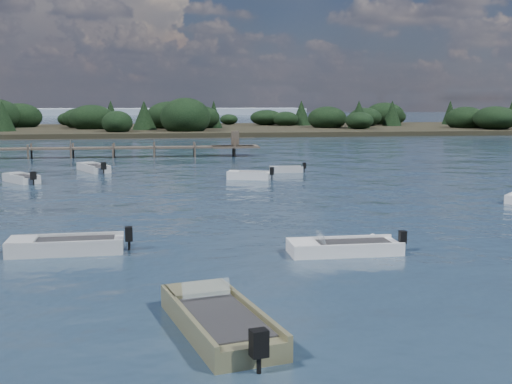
{
  "coord_description": "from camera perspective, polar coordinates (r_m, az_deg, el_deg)",
  "views": [
    {
      "loc": [
        -3.45,
        -21.06,
        6.17
      ],
      "look_at": [
        1.49,
        14.0,
        1.0
      ],
      "focal_mm": 45.0,
      "sensor_mm": 36.0,
      "label": 1
    }
  ],
  "objects": [
    {
      "name": "tender_far_grey_b",
      "position": [
        54.06,
        2.71,
        1.91
      ],
      "size": [
        3.05,
        1.11,
        1.04
      ],
      "color": "#A3A7AA",
      "rests_on": "ground"
    },
    {
      "name": "tender_far_grey",
      "position": [
        50.69,
        -20.14,
        1.01
      ],
      "size": [
        3.19,
        3.56,
        1.23
      ],
      "color": "#A3A7AA",
      "rests_on": "ground"
    },
    {
      "name": "tender_far_white",
      "position": [
        49.46,
        -0.66,
        1.35
      ],
      "size": [
        3.65,
        2.21,
        1.23
      ],
      "color": "silver",
      "rests_on": "ground"
    },
    {
      "name": "dinghy_extra_b",
      "position": [
        56.53,
        -14.25,
        1.97
      ],
      "size": [
        3.27,
        4.81,
        1.27
      ],
      "color": "#A3A7AA",
      "rests_on": "ground"
    },
    {
      "name": "far_headland",
      "position": [
        124.43,
        5.23,
        6.34
      ],
      "size": [
        190.0,
        40.0,
        5.8
      ],
      "color": "black",
      "rests_on": "ground"
    },
    {
      "name": "buoy_a",
      "position": [
        16.81,
        -5.24,
        -13.27
      ],
      "size": [
        0.32,
        0.32,
        0.32
      ],
      "primitive_type": "sphere",
      "color": "white",
      "rests_on": "ground"
    },
    {
      "name": "dinghy_mid_white_a",
      "position": [
        26.12,
        7.82,
        -5.11
      ],
      "size": [
        4.81,
        1.71,
        1.13
      ],
      "color": "silver",
      "rests_on": "ground"
    },
    {
      "name": "buoy_b",
      "position": [
        29.33,
        10.33,
        -3.97
      ],
      "size": [
        0.32,
        0.32,
        0.32
      ],
      "primitive_type": "sphere",
      "color": "white",
      "rests_on": "ground"
    },
    {
      "name": "ground",
      "position": [
        81.36,
        -5.58,
        3.92
      ],
      "size": [
        400.0,
        400.0,
        0.0
      ],
      "primitive_type": "plane",
      "color": "#182738",
      "rests_on": "ground"
    },
    {
      "name": "dinghy_mid_grey",
      "position": [
        27.12,
        -16.52,
        -4.83
      ],
      "size": [
        4.94,
        1.88,
        1.24
      ],
      "color": "#A3A7AA",
      "rests_on": "ground"
    },
    {
      "name": "dinghy_near_olive",
      "position": [
        17.56,
        -3.31,
        -11.66
      ],
      "size": [
        3.11,
        5.77,
        1.38
      ],
      "color": "#726F4C",
      "rests_on": "ground"
    }
  ]
}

